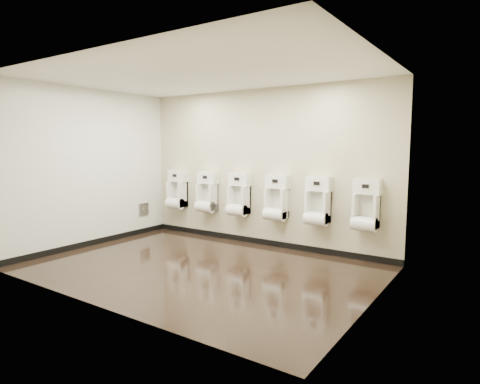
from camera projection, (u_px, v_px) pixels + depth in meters
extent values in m
cube|color=black|center=(200.00, 268.00, 5.93)|extent=(5.00, 3.50, 0.00)
cube|color=silver|center=(197.00, 74.00, 5.61)|extent=(5.00, 3.50, 0.00)
cube|color=#BCB494|center=(261.00, 168.00, 7.21)|extent=(5.00, 0.02, 2.80)
cube|color=#BCB494|center=(94.00, 183.00, 4.33)|extent=(5.00, 0.02, 2.80)
cube|color=#BCB494|center=(91.00, 168.00, 7.16)|extent=(0.02, 3.50, 2.80)
cube|color=#BCB494|center=(375.00, 182.00, 4.38)|extent=(0.02, 3.50, 2.80)
cube|color=silver|center=(91.00, 168.00, 7.15)|extent=(0.01, 3.50, 2.80)
cube|color=black|center=(260.00, 241.00, 7.36)|extent=(5.00, 0.02, 0.10)
cube|color=black|center=(94.00, 242.00, 7.31)|extent=(0.02, 3.50, 0.10)
cube|color=#9E9EA3|center=(144.00, 209.00, 8.24)|extent=(0.03, 0.25, 0.25)
cylinder|color=silver|center=(144.00, 209.00, 8.23)|extent=(0.02, 0.04, 0.04)
cube|color=white|center=(177.00, 194.00, 8.24)|extent=(0.36, 0.26, 0.52)
cube|color=silver|center=(180.00, 192.00, 8.31)|extent=(0.27, 0.01, 0.40)
cylinder|color=white|center=(175.00, 203.00, 8.21)|extent=(0.36, 0.22, 0.22)
cube|color=white|center=(178.00, 176.00, 8.23)|extent=(0.40, 0.19, 0.22)
cube|color=black|center=(175.00, 176.00, 8.14)|extent=(0.10, 0.01, 0.06)
cube|color=silver|center=(175.00, 175.00, 8.15)|extent=(0.12, 0.01, 0.08)
cylinder|color=silver|center=(186.00, 177.00, 8.11)|extent=(0.01, 0.03, 0.03)
cube|color=white|center=(207.00, 197.00, 7.81)|extent=(0.36, 0.26, 0.52)
cube|color=silver|center=(210.00, 194.00, 7.87)|extent=(0.27, 0.01, 0.40)
cylinder|color=white|center=(205.00, 207.00, 7.77)|extent=(0.36, 0.22, 0.22)
cube|color=white|center=(208.00, 178.00, 7.79)|extent=(0.40, 0.19, 0.22)
cube|color=black|center=(205.00, 177.00, 7.71)|extent=(0.10, 0.01, 0.06)
cube|color=silver|center=(205.00, 177.00, 7.71)|extent=(0.12, 0.01, 0.08)
cylinder|color=silver|center=(217.00, 178.00, 7.68)|extent=(0.01, 0.03, 0.03)
cube|color=white|center=(239.00, 200.00, 7.39)|extent=(0.36, 0.26, 0.52)
cube|color=silver|center=(241.00, 197.00, 7.46)|extent=(0.27, 0.01, 0.40)
cylinder|color=white|center=(237.00, 210.00, 7.36)|extent=(0.36, 0.22, 0.22)
cube|color=white|center=(240.00, 180.00, 7.38)|extent=(0.40, 0.19, 0.22)
cube|color=black|center=(237.00, 179.00, 7.29)|extent=(0.10, 0.01, 0.06)
cube|color=silver|center=(237.00, 179.00, 7.29)|extent=(0.12, 0.01, 0.08)
cylinder|color=silver|center=(249.00, 180.00, 7.26)|extent=(0.01, 0.03, 0.03)
cube|color=white|center=(277.00, 203.00, 6.95)|extent=(0.36, 0.26, 0.52)
cube|color=silver|center=(279.00, 200.00, 7.02)|extent=(0.27, 0.01, 0.40)
cylinder|color=white|center=(274.00, 214.00, 6.92)|extent=(0.36, 0.22, 0.22)
cube|color=white|center=(278.00, 182.00, 6.94)|extent=(0.40, 0.19, 0.22)
cube|color=black|center=(275.00, 181.00, 6.85)|extent=(0.10, 0.01, 0.06)
cube|color=silver|center=(275.00, 181.00, 6.86)|extent=(0.12, 0.01, 0.08)
cylinder|color=silver|center=(288.00, 182.00, 6.82)|extent=(0.01, 0.03, 0.03)
cube|color=white|center=(318.00, 207.00, 6.53)|extent=(0.36, 0.26, 0.52)
cube|color=silver|center=(320.00, 204.00, 6.59)|extent=(0.27, 0.01, 0.40)
cylinder|color=white|center=(316.00, 219.00, 6.49)|extent=(0.36, 0.22, 0.22)
cube|color=white|center=(319.00, 184.00, 6.52)|extent=(0.40, 0.19, 0.22)
cube|color=black|center=(317.00, 183.00, 6.43)|extent=(0.10, 0.01, 0.06)
cube|color=silver|center=(317.00, 183.00, 6.43)|extent=(0.12, 0.01, 0.08)
cylinder|color=silver|center=(331.00, 185.00, 6.40)|extent=(0.01, 0.03, 0.03)
cube|color=white|center=(366.00, 211.00, 6.09)|extent=(0.36, 0.26, 0.52)
cube|color=silver|center=(368.00, 208.00, 6.16)|extent=(0.27, 0.01, 0.40)
cylinder|color=white|center=(364.00, 224.00, 6.06)|extent=(0.36, 0.22, 0.22)
cube|color=white|center=(367.00, 187.00, 6.08)|extent=(0.40, 0.19, 0.22)
cube|color=black|center=(365.00, 186.00, 5.99)|extent=(0.10, 0.01, 0.06)
cube|color=silver|center=(366.00, 186.00, 6.00)|extent=(0.12, 0.01, 0.08)
cylinder|color=silver|center=(381.00, 188.00, 5.97)|extent=(0.01, 0.03, 0.03)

